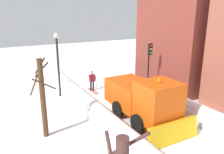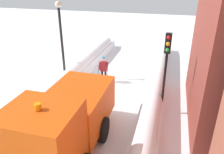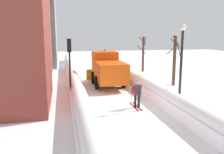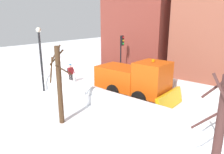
# 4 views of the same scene
# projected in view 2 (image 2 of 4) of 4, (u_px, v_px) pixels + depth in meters

# --- Properties ---
(plow_truck) EXTENTS (3.20, 5.98, 3.12)m
(plow_truck) POSITION_uv_depth(u_px,v_px,m) (64.00, 123.00, 8.22)
(plow_truck) COLOR #DB510F
(plow_truck) RESTS_ON ground
(skier) EXTENTS (0.62, 1.80, 1.81)m
(skier) POSITION_uv_depth(u_px,v_px,m) (104.00, 68.00, 14.35)
(skier) COLOR black
(skier) RESTS_ON ground
(traffic_light_pole) EXTENTS (0.28, 0.42, 4.17)m
(traffic_light_pole) POSITION_uv_depth(u_px,v_px,m) (166.00, 60.00, 10.17)
(traffic_light_pole) COLOR black
(traffic_light_pole) RESTS_ON ground
(street_lamp) EXTENTS (0.40, 0.40, 5.07)m
(street_lamp) POSITION_uv_depth(u_px,v_px,m) (61.00, 31.00, 14.11)
(street_lamp) COLOR black
(street_lamp) RESTS_ON ground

